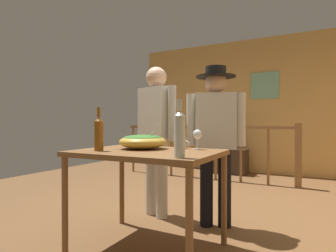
{
  "coord_description": "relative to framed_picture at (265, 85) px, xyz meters",
  "views": [
    {
      "loc": [
        1.14,
        -2.96,
        1.04
      ],
      "look_at": [
        -0.08,
        -0.64,
        1.01
      ],
      "focal_mm": 29.71,
      "sensor_mm": 36.0,
      "label": 1
    }
  ],
  "objects": [
    {
      "name": "ground_plane",
      "position": [
        -0.23,
        -3.0,
        -1.81
      ],
      "size": [
        7.95,
        7.95,
        0.0
      ],
      "primitive_type": "plane",
      "color": "brown"
    },
    {
      "name": "back_wall",
      "position": [
        -0.23,
        0.06,
        -0.41
      ],
      "size": [
        5.12,
        0.1,
        2.8
      ],
      "primitive_type": "cube",
      "color": "tan",
      "rests_on": "ground_plane"
    },
    {
      "name": "framed_picture",
      "position": [
        0.0,
        0.0,
        0.0
      ],
      "size": [
        0.55,
        0.03,
        0.54
      ],
      "primitive_type": "cube",
      "color": "#6FA689"
    },
    {
      "name": "stair_railing",
      "position": [
        -0.47,
        -1.04,
        -1.17
      ],
      "size": [
        3.31,
        0.1,
        1.04
      ],
      "color": "brown",
      "rests_on": "ground_plane"
    },
    {
      "name": "tv_console",
      "position": [
        -0.75,
        -0.29,
        -1.55
      ],
      "size": [
        0.9,
        0.4,
        0.51
      ],
      "primitive_type": "cube",
      "color": "#38281E",
      "rests_on": "ground_plane"
    },
    {
      "name": "flat_screen_tv",
      "position": [
        -0.75,
        -0.32,
        -1.0
      ],
      "size": [
        0.68,
        0.12,
        0.51
      ],
      "color": "black",
      "rests_on": "tv_console"
    },
    {
      "name": "serving_table",
      "position": [
        -0.31,
        -4.01,
        -1.08
      ],
      "size": [
        1.16,
        0.82,
        0.81
      ],
      "color": "brown",
      "rests_on": "ground_plane"
    },
    {
      "name": "salad_bowl",
      "position": [
        -0.42,
        -3.91,
        -0.93
      ],
      "size": [
        0.41,
        0.41,
        0.22
      ],
      "color": "gold",
      "rests_on": "serving_table"
    },
    {
      "name": "wine_glass",
      "position": [
        0.02,
        -3.74,
        -0.87
      ],
      "size": [
        0.08,
        0.08,
        0.17
      ],
      "color": "silver",
      "rests_on": "serving_table"
    },
    {
      "name": "wine_bottle_amber",
      "position": [
        -0.64,
        -4.23,
        -0.85
      ],
      "size": [
        0.07,
        0.07,
        0.35
      ],
      "color": "brown",
      "rests_on": "serving_table"
    },
    {
      "name": "wine_bottle_clear",
      "position": [
        0.13,
        -4.33,
        -0.84
      ],
      "size": [
        0.07,
        0.07,
        0.38
      ],
      "color": "silver",
      "rests_on": "serving_table"
    },
    {
      "name": "mug_white",
      "position": [
        -0.14,
        -3.72,
        -0.95
      ],
      "size": [
        0.11,
        0.08,
        0.09
      ],
      "color": "white",
      "rests_on": "serving_table"
    },
    {
      "name": "person_standing_left",
      "position": [
        -0.66,
        -3.27,
        -0.82
      ],
      "size": [
        0.57,
        0.34,
        1.66
      ],
      "rotation": [
        0.0,
        0.0,
        2.81
      ],
      "color": "beige",
      "rests_on": "ground_plane"
    },
    {
      "name": "person_standing_right",
      "position": [
        0.03,
        -3.27,
        -0.86
      ],
      "size": [
        0.56,
        0.4,
        1.6
      ],
      "rotation": [
        0.0,
        0.0,
        3.48
      ],
      "color": "black",
      "rests_on": "ground_plane"
    }
  ]
}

